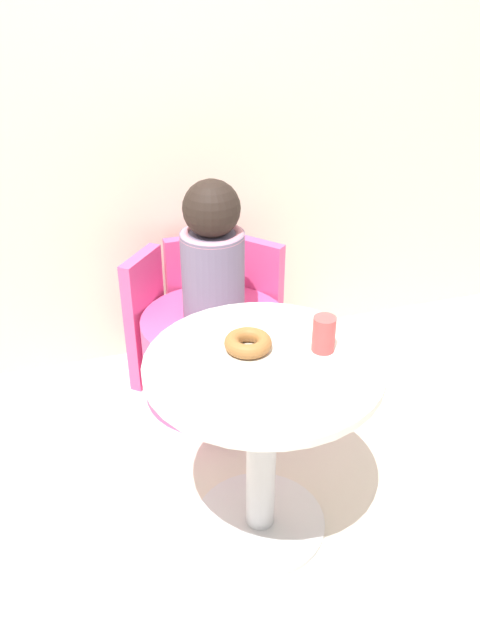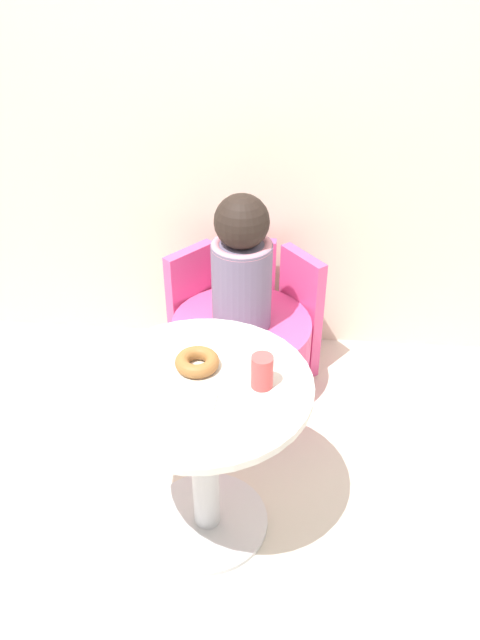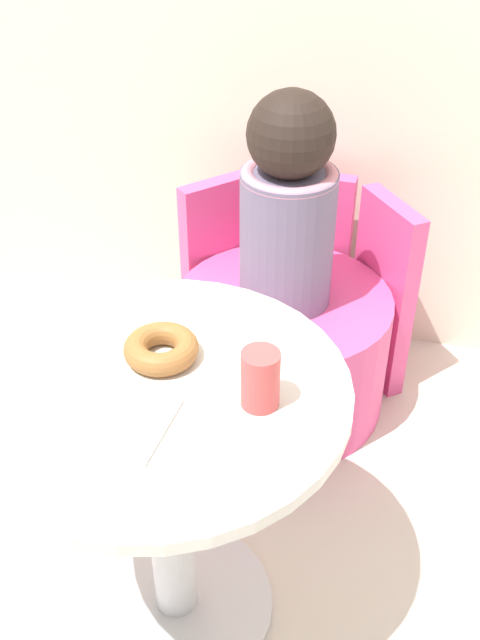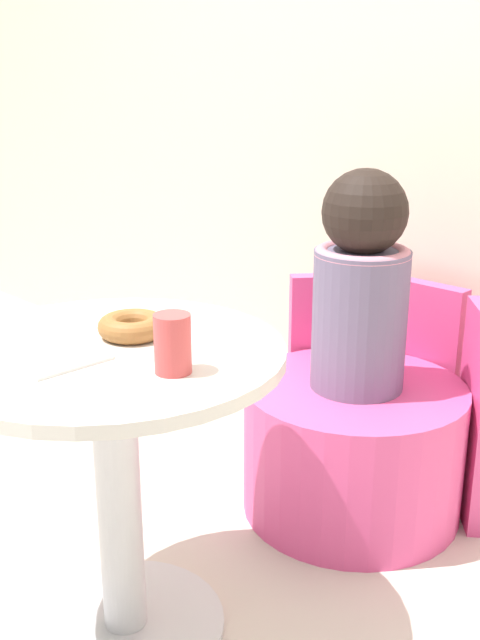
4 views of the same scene
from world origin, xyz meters
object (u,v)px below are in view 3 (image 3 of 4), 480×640
(round_table, at_px, (166,464))
(child_figure, at_px, (288,206))
(tub_chair, at_px, (282,350))
(donut, at_px, (161,349))
(cup, at_px, (260,379))

(round_table, relative_size, child_figure, 1.19)
(tub_chair, distance_m, donut, 0.81)
(tub_chair, xyz_separation_m, child_figure, (0.00, 0.00, 0.45))
(round_table, bearing_deg, donut, 107.29)
(round_table, bearing_deg, child_figure, 85.69)
(tub_chair, xyz_separation_m, cup, (0.12, -0.71, 0.51))
(round_table, distance_m, donut, 0.23)
(child_figure, height_order, cup, child_figure)
(tub_chair, height_order, donut, donut)
(tub_chair, height_order, cup, cup)
(tub_chair, distance_m, cup, 0.88)
(round_table, relative_size, cup, 6.38)
(round_table, distance_m, tub_chair, 0.77)
(tub_chair, xyz_separation_m, donut, (-0.08, -0.65, 0.48))
(child_figure, bearing_deg, cup, -80.31)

